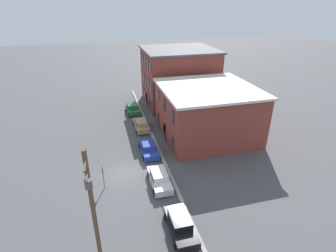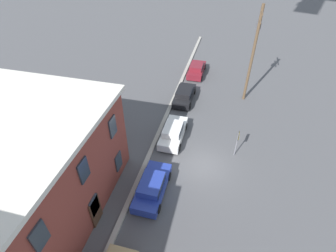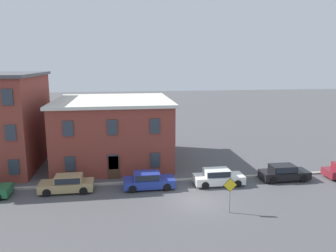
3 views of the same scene
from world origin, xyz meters
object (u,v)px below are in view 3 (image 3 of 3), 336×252
car_black (284,172)px  caution_sign (230,190)px  car_white (218,177)px  car_blue (148,180)px  car_tan (67,183)px

car_black → caution_sign: bearing=-141.2°
car_black → car_white: bearing=-177.6°
car_blue → caution_sign: caution_sign is taller
car_white → caution_sign: caution_sign is taller
car_white → car_blue: bearing=179.4°
caution_sign → car_white: bearing=81.6°
car_black → caution_sign: size_ratio=1.67×
car_blue → car_black: bearing=1.0°
car_black → car_tan: bearing=180.0°
car_black → caution_sign: 9.23m
car_tan → car_black: same height
car_tan → caution_sign: 13.47m
caution_sign → car_black: bearing=38.8°
car_blue → car_white: (6.19, -0.06, 0.00)m
car_blue → car_white: 6.19m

